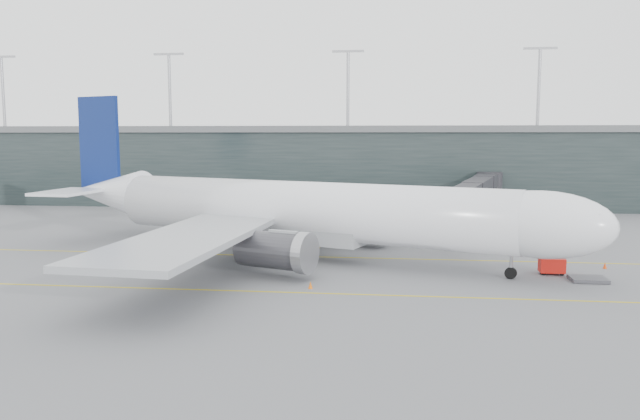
# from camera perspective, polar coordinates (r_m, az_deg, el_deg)

# --- Properties ---
(ground) EXTENTS (320.00, 320.00, 0.00)m
(ground) POSITION_cam_1_polar(r_m,az_deg,el_deg) (74.19, -4.09, -3.61)
(ground) COLOR slate
(ground) RESTS_ON ground
(taxiline_a) EXTENTS (160.00, 0.25, 0.02)m
(taxiline_a) POSITION_cam_1_polar(r_m,az_deg,el_deg) (70.33, -4.70, -4.19)
(taxiline_a) COLOR gold
(taxiline_a) RESTS_ON ground
(taxiline_b) EXTENTS (160.00, 0.25, 0.02)m
(taxiline_b) POSITION_cam_1_polar(r_m,az_deg,el_deg) (55.11, -8.00, -7.31)
(taxiline_b) COLOR gold
(taxiline_b) RESTS_ON ground
(taxiline_lead_main) EXTENTS (0.25, 60.00, 0.02)m
(taxiline_lead_main) POSITION_cam_1_polar(r_m,az_deg,el_deg) (93.05, 1.25, -1.47)
(taxiline_lead_main) COLOR gold
(taxiline_lead_main) RESTS_ON ground
(terminal) EXTENTS (240.00, 36.00, 29.00)m
(terminal) POSITION_cam_1_polar(r_m,az_deg,el_deg) (130.52, 0.65, 4.27)
(terminal) COLOR black
(terminal) RESTS_ON ground
(main_aircraft) EXTENTS (63.49, 58.61, 18.42)m
(main_aircraft) POSITION_cam_1_polar(r_m,az_deg,el_deg) (68.26, -1.84, -0.12)
(main_aircraft) COLOR white
(main_aircraft) RESTS_ON ground
(jet_bridge) EXTENTS (14.88, 46.14, 7.13)m
(jet_bridge) POSITION_cam_1_polar(r_m,az_deg,el_deg) (98.09, 13.44, 1.91)
(jet_bridge) COLOR #27262B
(jet_bridge) RESTS_ON ground
(gse_cart) EXTENTS (2.34, 1.50, 1.59)m
(gse_cart) POSITION_cam_1_polar(r_m,az_deg,el_deg) (64.78, 20.44, -4.76)
(gse_cart) COLOR red
(gse_cart) RESTS_ON ground
(baggage_dolly) EXTENTS (3.19, 2.55, 0.32)m
(baggage_dolly) POSITION_cam_1_polar(r_m,az_deg,el_deg) (63.18, 23.31, -5.82)
(baggage_dolly) COLOR #3F3E44
(baggage_dolly) RESTS_ON ground
(uld_a) EXTENTS (2.11, 1.79, 1.73)m
(uld_a) POSITION_cam_1_polar(r_m,az_deg,el_deg) (84.21, -5.51, -1.75)
(uld_a) COLOR #3C3B40
(uld_a) RESTS_ON ground
(uld_b) EXTENTS (2.19, 1.92, 1.70)m
(uld_b) POSITION_cam_1_polar(r_m,az_deg,el_deg) (85.83, -3.35, -1.58)
(uld_b) COLOR #3C3B40
(uld_b) RESTS_ON ground
(uld_c) EXTENTS (2.56, 2.17, 2.09)m
(uld_c) POSITION_cam_1_polar(r_m,az_deg,el_deg) (83.13, -2.74, -1.71)
(uld_c) COLOR #3C3B40
(uld_c) RESTS_ON ground
(cone_nose) EXTENTS (0.41, 0.41, 0.65)m
(cone_nose) POSITION_cam_1_polar(r_m,az_deg,el_deg) (69.64, 24.61, -4.64)
(cone_nose) COLOR #E2400C
(cone_nose) RESTS_ON ground
(cone_wing_stbd) EXTENTS (0.40, 0.40, 0.64)m
(cone_wing_stbd) POSITION_cam_1_polar(r_m,az_deg,el_deg) (55.28, -0.88, -6.87)
(cone_wing_stbd) COLOR orange
(cone_wing_stbd) RESTS_ON ground
(cone_wing_port) EXTENTS (0.40, 0.40, 0.64)m
(cone_wing_port) POSITION_cam_1_polar(r_m,az_deg,el_deg) (85.09, 3.77, -2.05)
(cone_wing_port) COLOR #DB480C
(cone_wing_port) RESTS_ON ground
(cone_tail) EXTENTS (0.49, 0.49, 0.78)m
(cone_tail) POSITION_cam_1_polar(r_m,az_deg,el_deg) (66.77, -14.62, -4.64)
(cone_tail) COLOR #E35E0C
(cone_tail) RESTS_ON ground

